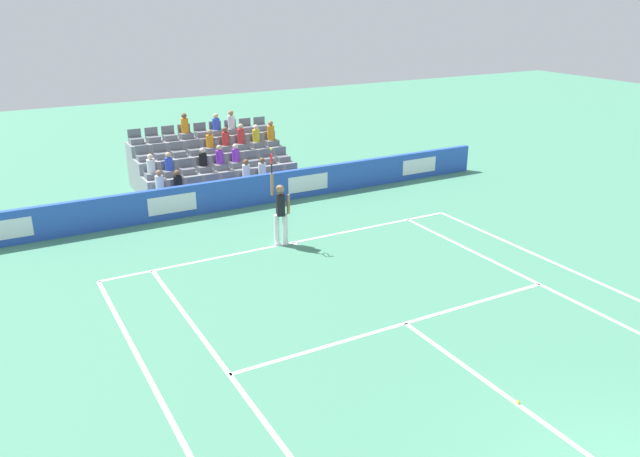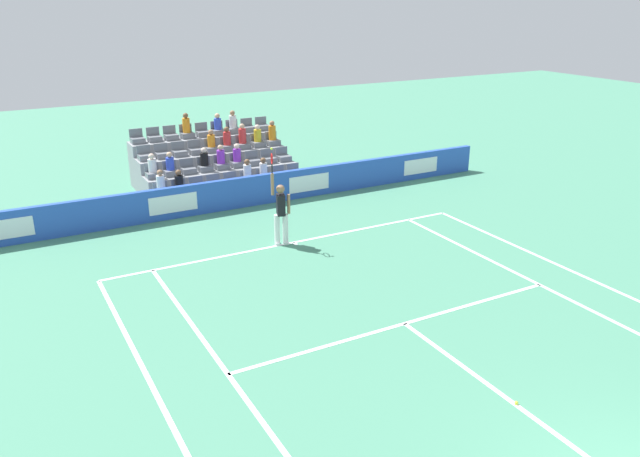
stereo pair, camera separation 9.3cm
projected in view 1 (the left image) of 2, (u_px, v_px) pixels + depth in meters
name	position (u px, v px, depth m)	size (l,w,h in m)	color
line_baseline	(293.00, 242.00, 18.38)	(10.97, 0.10, 0.01)	white
line_service	(405.00, 323.00, 13.88)	(8.23, 0.10, 0.01)	white
line_centre_service	(512.00, 400.00, 11.26)	(0.10, 6.40, 0.01)	white
line_singles_sideline_left	(239.00, 387.00, 11.64)	(0.10, 11.89, 0.01)	white
line_singles_sideline_right	(554.00, 291.00, 15.38)	(0.10, 11.89, 0.01)	white
line_doubles_sideline_left	(165.00, 409.00, 11.02)	(0.10, 11.89, 0.01)	white
line_doubles_sideline_right	(592.00, 280.00, 16.00)	(0.10, 11.89, 0.01)	white
line_centre_mark	(295.00, 244.00, 18.30)	(0.10, 0.20, 0.01)	white
sponsor_barrier	(243.00, 192.00, 21.30)	(19.58, 0.22, 1.03)	blue
tennis_player	(280.00, 212.00, 17.93)	(0.51, 0.42, 2.85)	white
stadium_stand	(212.00, 167.00, 23.64)	(5.58, 3.80, 2.62)	gray
loose_tennis_ball	(518.00, 402.00, 11.16)	(0.07, 0.07, 0.07)	#D1E533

